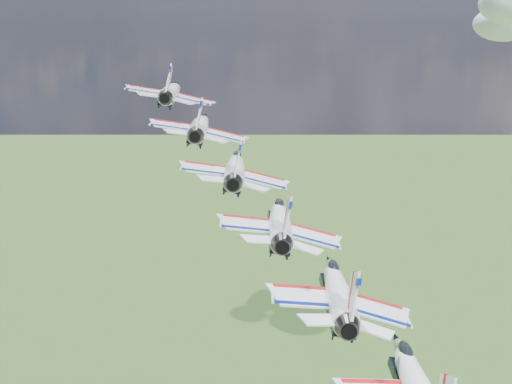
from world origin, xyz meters
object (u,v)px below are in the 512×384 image
(jet_2, at_px, (235,167))
(jet_4, at_px, (337,289))
(jet_3, at_px, (279,220))
(jet_1, at_px, (200,125))
(jet_0, at_px, (172,91))
(jet_5, at_px, (414,382))

(jet_2, xyz_separation_m, jet_4, (15.20, -15.64, -5.92))
(jet_2, xyz_separation_m, jet_3, (7.60, -7.82, -2.96))
(jet_1, bearing_deg, jet_3, -65.84)
(jet_3, xyz_separation_m, jet_4, (7.60, -7.82, -2.96))
(jet_0, relative_size, jet_1, 1.00)
(jet_0, distance_m, jet_5, 56.50)
(jet_1, relative_size, jet_5, 1.00)
(jet_1, relative_size, jet_4, 1.00)
(jet_3, xyz_separation_m, jet_5, (15.20, -15.64, -5.92))
(jet_3, bearing_deg, jet_4, -65.84)
(jet_3, height_order, jet_4, jet_3)
(jet_0, xyz_separation_m, jet_1, (7.60, -7.82, -2.96))
(jet_1, height_order, jet_5, jet_1)
(jet_1, bearing_deg, jet_5, -65.84)
(jet_0, xyz_separation_m, jet_5, (38.00, -39.11, -14.80))
(jet_2, distance_m, jet_4, 22.60)
(jet_0, bearing_deg, jet_1, -65.84)
(jet_1, xyz_separation_m, jet_2, (7.60, -7.82, -2.96))
(jet_3, bearing_deg, jet_5, -65.84)
(jet_2, bearing_deg, jet_5, -65.84)
(jet_0, distance_m, jet_3, 33.90)
(jet_1, height_order, jet_3, jet_1)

